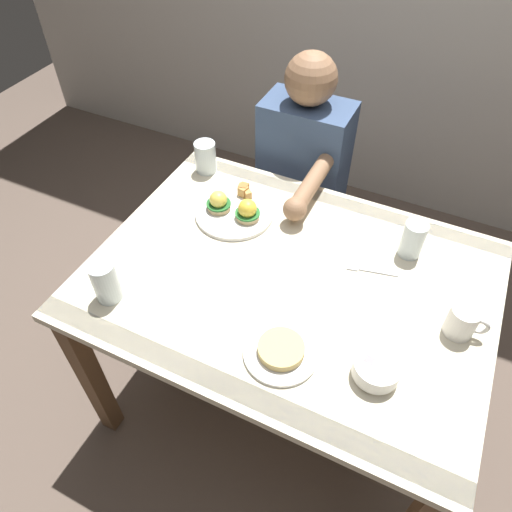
{
  "coord_description": "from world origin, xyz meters",
  "views": [
    {
      "loc": [
        0.32,
        -0.89,
        1.83
      ],
      "look_at": [
        -0.11,
        0.0,
        0.78
      ],
      "focal_mm": 33.38,
      "sensor_mm": 36.0,
      "label": 1
    }
  ],
  "objects_px": {
    "dining_table": "(288,298)",
    "coffee_mug": "(463,321)",
    "fruit_bowl": "(376,369)",
    "eggs_benedict_plate": "(235,209)",
    "side_plate": "(281,351)",
    "water_glass_far": "(206,159)",
    "water_glass_extra": "(106,283)",
    "diner_person": "(301,175)",
    "fork": "(369,270)",
    "water_glass_near": "(412,241)"
  },
  "relations": [
    {
      "from": "eggs_benedict_plate",
      "to": "side_plate",
      "type": "distance_m",
      "value": 0.57
    },
    {
      "from": "eggs_benedict_plate",
      "to": "water_glass_extra",
      "type": "xyz_separation_m",
      "value": [
        -0.16,
        -0.48,
        0.04
      ]
    },
    {
      "from": "dining_table",
      "to": "eggs_benedict_plate",
      "type": "relative_size",
      "value": 4.44
    },
    {
      "from": "dining_table",
      "to": "fork",
      "type": "bearing_deg",
      "value": 31.55
    },
    {
      "from": "eggs_benedict_plate",
      "to": "diner_person",
      "type": "relative_size",
      "value": 0.24
    },
    {
      "from": "fruit_bowl",
      "to": "fork",
      "type": "relative_size",
      "value": 0.77
    },
    {
      "from": "eggs_benedict_plate",
      "to": "coffee_mug",
      "type": "xyz_separation_m",
      "value": [
        0.77,
        -0.16,
        0.03
      ]
    },
    {
      "from": "water_glass_extra",
      "to": "diner_person",
      "type": "distance_m",
      "value": 0.94
    },
    {
      "from": "diner_person",
      "to": "water_glass_far",
      "type": "bearing_deg",
      "value": -140.64
    },
    {
      "from": "dining_table",
      "to": "water_glass_extra",
      "type": "distance_m",
      "value": 0.56
    },
    {
      "from": "dining_table",
      "to": "fruit_bowl",
      "type": "height_order",
      "value": "fruit_bowl"
    },
    {
      "from": "eggs_benedict_plate",
      "to": "water_glass_extra",
      "type": "bearing_deg",
      "value": -108.69
    },
    {
      "from": "water_glass_far",
      "to": "water_glass_extra",
      "type": "relative_size",
      "value": 0.89
    },
    {
      "from": "dining_table",
      "to": "fruit_bowl",
      "type": "relative_size",
      "value": 10.0
    },
    {
      "from": "water_glass_near",
      "to": "diner_person",
      "type": "bearing_deg",
      "value": 145.26
    },
    {
      "from": "fork",
      "to": "fruit_bowl",
      "type": "bearing_deg",
      "value": -71.33
    },
    {
      "from": "water_glass_near",
      "to": "coffee_mug",
      "type": "bearing_deg",
      "value": -51.07
    },
    {
      "from": "coffee_mug",
      "to": "diner_person",
      "type": "relative_size",
      "value": 0.1
    },
    {
      "from": "diner_person",
      "to": "water_glass_extra",
      "type": "bearing_deg",
      "value": -105.22
    },
    {
      "from": "dining_table",
      "to": "eggs_benedict_plate",
      "type": "xyz_separation_m",
      "value": [
        -0.28,
        0.18,
        0.13
      ]
    },
    {
      "from": "dining_table",
      "to": "coffee_mug",
      "type": "bearing_deg",
      "value": 2.01
    },
    {
      "from": "diner_person",
      "to": "side_plate",
      "type": "bearing_deg",
      "value": -71.82
    },
    {
      "from": "dining_table",
      "to": "water_glass_far",
      "type": "distance_m",
      "value": 0.63
    },
    {
      "from": "fork",
      "to": "eggs_benedict_plate",
      "type": "bearing_deg",
      "value": 173.88
    },
    {
      "from": "dining_table",
      "to": "side_plate",
      "type": "xyz_separation_m",
      "value": [
        0.08,
        -0.26,
        0.12
      ]
    },
    {
      "from": "dining_table",
      "to": "diner_person",
      "type": "bearing_deg",
      "value": 108.19
    },
    {
      "from": "coffee_mug",
      "to": "fork",
      "type": "relative_size",
      "value": 0.72
    },
    {
      "from": "water_glass_extra",
      "to": "fruit_bowl",
      "type": "bearing_deg",
      "value": 6.24
    },
    {
      "from": "eggs_benedict_plate",
      "to": "water_glass_near",
      "type": "distance_m",
      "value": 0.59
    },
    {
      "from": "water_glass_extra",
      "to": "coffee_mug",
      "type": "bearing_deg",
      "value": 18.52
    },
    {
      "from": "dining_table",
      "to": "diner_person",
      "type": "height_order",
      "value": "diner_person"
    },
    {
      "from": "dining_table",
      "to": "water_glass_far",
      "type": "relative_size",
      "value": 10.16
    },
    {
      "from": "water_glass_near",
      "to": "diner_person",
      "type": "height_order",
      "value": "diner_person"
    },
    {
      "from": "water_glass_near",
      "to": "diner_person",
      "type": "xyz_separation_m",
      "value": [
        -0.5,
        0.35,
        -0.15
      ]
    },
    {
      "from": "diner_person",
      "to": "fruit_bowl",
      "type": "bearing_deg",
      "value": -57.3
    },
    {
      "from": "eggs_benedict_plate",
      "to": "fork",
      "type": "height_order",
      "value": "eggs_benedict_plate"
    },
    {
      "from": "eggs_benedict_plate",
      "to": "side_plate",
      "type": "height_order",
      "value": "eggs_benedict_plate"
    },
    {
      "from": "water_glass_far",
      "to": "water_glass_extra",
      "type": "height_order",
      "value": "water_glass_extra"
    },
    {
      "from": "coffee_mug",
      "to": "eggs_benedict_plate",
      "type": "bearing_deg",
      "value": 168.05
    },
    {
      "from": "dining_table",
      "to": "coffee_mug",
      "type": "relative_size",
      "value": 10.77
    },
    {
      "from": "fork",
      "to": "water_glass_far",
      "type": "xyz_separation_m",
      "value": [
        -0.7,
        0.23,
        0.05
      ]
    },
    {
      "from": "fruit_bowl",
      "to": "water_glass_far",
      "type": "relative_size",
      "value": 1.02
    },
    {
      "from": "side_plate",
      "to": "fruit_bowl",
      "type": "bearing_deg",
      "value": 10.87
    },
    {
      "from": "eggs_benedict_plate",
      "to": "dining_table",
      "type": "bearing_deg",
      "value": -32.88
    },
    {
      "from": "fork",
      "to": "water_glass_near",
      "type": "bearing_deg",
      "value": 53.84
    },
    {
      "from": "dining_table",
      "to": "side_plate",
      "type": "distance_m",
      "value": 0.3
    },
    {
      "from": "dining_table",
      "to": "water_glass_extra",
      "type": "relative_size",
      "value": 9.06
    },
    {
      "from": "water_glass_near",
      "to": "diner_person",
      "type": "distance_m",
      "value": 0.62
    },
    {
      "from": "eggs_benedict_plate",
      "to": "water_glass_near",
      "type": "relative_size",
      "value": 2.19
    },
    {
      "from": "fruit_bowl",
      "to": "dining_table",
      "type": "bearing_deg",
      "value": 146.84
    }
  ]
}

